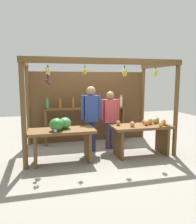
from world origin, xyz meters
The scene contains 7 objects.
ground_plane centered at (0.00, 0.00, 0.00)m, with size 12.00×12.00×0.00m, color gray.
market_stall centered at (0.00, 0.41, 1.28)m, with size 3.47×1.87×2.21m.
fruit_counter_left centered at (-0.93, -0.67, 0.61)m, with size 1.41×0.64×0.98m.
fruit_counter_right centered at (0.94, -0.66, 0.55)m, with size 1.41×0.64×0.87m.
bottle_shelf_unit centered at (-0.13, 0.66, 0.81)m, with size 2.23×0.22×1.35m.
vendor_man centered at (-0.16, -0.12, 0.97)m, with size 0.48×0.22×1.61m.
vendor_woman centered at (0.36, -0.01, 0.88)m, with size 0.48×0.20×1.48m.
Camera 1 is at (-1.34, -5.42, 1.78)m, focal length 36.27 mm.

